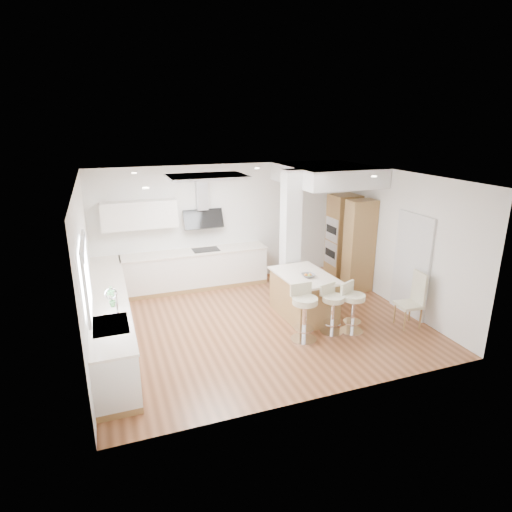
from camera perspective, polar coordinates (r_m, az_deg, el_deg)
name	(u,v)px	position (r m, az deg, el deg)	size (l,w,h in m)	color
ground	(259,323)	(8.39, 0.47, -8.86)	(6.00, 6.00, 0.00)	brown
ceiling	(259,323)	(8.39, 0.47, -8.86)	(6.00, 5.00, 0.02)	white
wall_back	(223,224)	(10.16, -4.47, 4.26)	(6.00, 0.04, 2.80)	white
wall_left	(86,273)	(7.42, -21.77, -2.10)	(0.04, 5.00, 2.80)	white
wall_right	(395,239)	(9.31, 18.07, 2.18)	(0.04, 5.00, 2.80)	white
skylight	(207,177)	(7.91, -6.50, 10.46)	(4.10, 2.10, 0.06)	silver
window_left	(86,273)	(6.47, -21.78, -2.15)	(0.06, 1.28, 1.07)	white
doorway_right	(411,266)	(8.97, 20.01, -1.29)	(0.05, 1.00, 2.10)	#433C35
counter_left	(111,317)	(7.97, -18.82, -7.72)	(0.63, 4.50, 1.35)	#9F7844
counter_back	(188,260)	(9.90, -9.04, -0.53)	(3.62, 0.63, 2.50)	#9F7844
pillar	(290,236)	(9.10, 4.60, 2.66)	(0.35, 0.35, 2.80)	silver
soffit	(327,175)	(9.74, 9.38, 10.67)	(1.78, 2.20, 0.40)	white
oven_column	(349,242)	(10.18, 12.26, 1.89)	(0.63, 1.21, 2.10)	#9F7844
peninsula	(304,295)	(8.56, 6.38, -5.18)	(1.01, 1.47, 0.94)	#9F7844
bar_stool_a	(304,310)	(7.58, 6.42, -7.14)	(0.47, 0.47, 1.04)	white
bar_stool_b	(332,306)	(7.93, 10.11, -6.63)	(0.52, 0.52, 0.93)	white
bar_stool_c	(352,305)	(8.03, 12.73, -6.40)	(0.56, 0.56, 0.94)	white
dining_chair	(414,298)	(8.58, 20.30, -5.22)	(0.45, 0.45, 1.07)	beige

